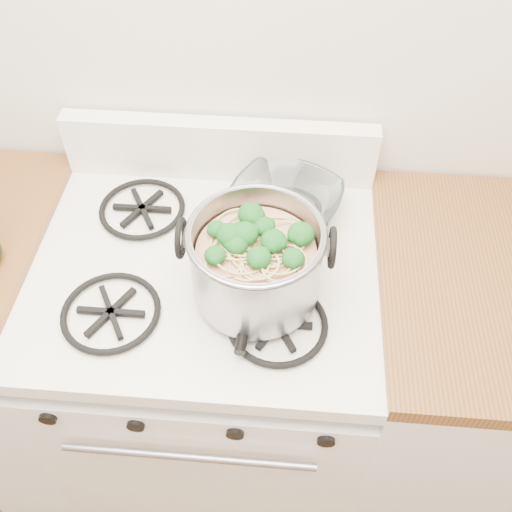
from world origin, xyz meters
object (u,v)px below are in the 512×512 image
Objects in this scene: spatula at (257,252)px; glass_bowl at (284,208)px; gas_range at (216,370)px; stock_pot at (256,262)px.

glass_bowl is (0.05, 0.14, 0.00)m from spatula.
gas_range is 3.09× the size of stock_pot.
spatula is 0.15m from glass_bowl.
stock_pot is 2.99× the size of glass_bowl.
gas_range is at bearing -136.23° from glass_bowl.
glass_bowl reaches higher than gas_range.
stock_pot is (0.12, -0.07, 0.57)m from gas_range.
stock_pot reaches higher than glass_bowl.
stock_pot is at bearing -84.18° from spatula.
stock_pot is 0.12m from spatula.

